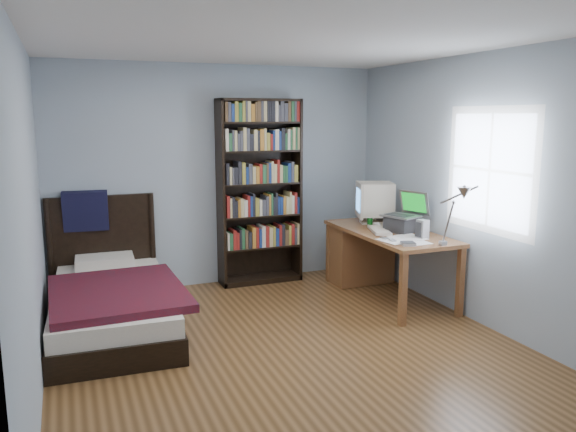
# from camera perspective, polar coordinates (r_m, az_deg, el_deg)

# --- Properties ---
(room) EXTENTS (4.20, 4.24, 2.50)m
(room) POSITION_cam_1_polar(r_m,az_deg,el_deg) (4.51, 0.39, 1.49)
(room) COLOR #4F3317
(room) RESTS_ON ground
(desk) EXTENTS (0.75, 1.65, 0.73)m
(desk) POSITION_cam_1_polar(r_m,az_deg,el_deg) (6.49, 8.03, -3.44)
(desk) COLOR brown
(desk) RESTS_ON floor
(crt_monitor) EXTENTS (0.53, 0.49, 0.47)m
(crt_monitor) POSITION_cam_1_polar(r_m,az_deg,el_deg) (6.41, 8.67, 1.64)
(crt_monitor) COLOR beige
(crt_monitor) RESTS_ON desk
(laptop) EXTENTS (0.45, 0.42, 0.43)m
(laptop) POSITION_cam_1_polar(r_m,az_deg,el_deg) (6.00, 11.50, -0.46)
(laptop) COLOR #2D2D30
(laptop) RESTS_ON desk
(desk_lamp) EXTENTS (0.24, 0.52, 0.62)m
(desk_lamp) POSITION_cam_1_polar(r_m,az_deg,el_deg) (5.03, 17.18, 1.66)
(desk_lamp) COLOR #99999E
(desk_lamp) RESTS_ON desk
(keyboard) EXTENTS (0.30, 0.47, 0.04)m
(keyboard) POSITION_cam_1_polar(r_m,az_deg,el_deg) (5.97, 9.27, -1.45)
(keyboard) COLOR #BDB19E
(keyboard) RESTS_ON desk
(speaker) EXTENTS (0.11, 0.11, 0.19)m
(speaker) POSITION_cam_1_polar(r_m,az_deg,el_deg) (5.72, 13.52, -1.30)
(speaker) COLOR #949396
(speaker) RESTS_ON desk
(soda_can) EXTENTS (0.06, 0.06, 0.11)m
(soda_can) POSITION_cam_1_polar(r_m,az_deg,el_deg) (6.17, 8.32, -0.67)
(soda_can) COLOR #083D12
(soda_can) RESTS_ON desk
(mouse) EXTENTS (0.07, 0.12, 0.04)m
(mouse) POSITION_cam_1_polar(r_m,az_deg,el_deg) (6.27, 9.00, -0.83)
(mouse) COLOR silver
(mouse) RESTS_ON desk
(phone_silver) EXTENTS (0.05, 0.09, 0.02)m
(phone_silver) POSITION_cam_1_polar(r_m,az_deg,el_deg) (5.62, 9.74, -2.24)
(phone_silver) COLOR #AEAEB2
(phone_silver) RESTS_ON desk
(phone_grey) EXTENTS (0.06, 0.10, 0.02)m
(phone_grey) POSITION_cam_1_polar(r_m,az_deg,el_deg) (5.54, 10.56, -2.44)
(phone_grey) COLOR #949396
(phone_grey) RESTS_ON desk
(external_drive) EXTENTS (0.15, 0.15, 0.03)m
(external_drive) POSITION_cam_1_polar(r_m,az_deg,el_deg) (5.40, 12.10, -2.78)
(external_drive) COLOR #949396
(external_drive) RESTS_ON desk
(bookshelf) EXTENTS (0.95, 0.30, 2.12)m
(bookshelf) POSITION_cam_1_polar(r_m,az_deg,el_deg) (6.47, -2.89, 2.45)
(bookshelf) COLOR black
(bookshelf) RESTS_ON floor
(bed) EXTENTS (1.17, 2.16, 1.16)m
(bed) POSITION_cam_1_polar(r_m,az_deg,el_deg) (5.53, -17.48, -8.01)
(bed) COLOR black
(bed) RESTS_ON floor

